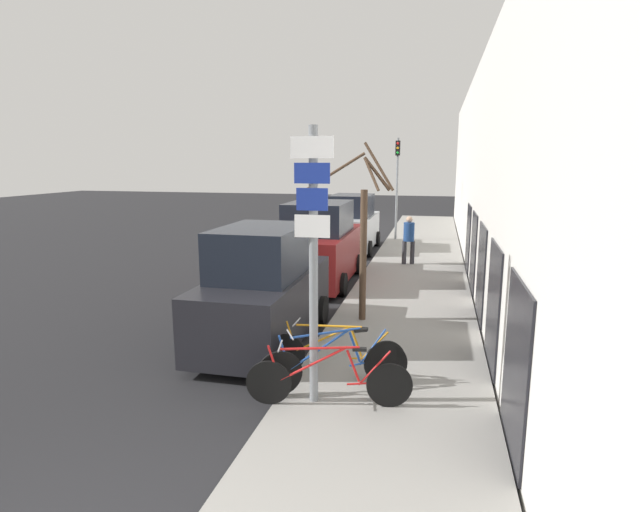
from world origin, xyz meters
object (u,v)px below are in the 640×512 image
(signpost, at_px, (313,257))
(street_tree, at_px, (364,238))
(bicycle_0, at_px, (329,380))
(parked_car_1, at_px, (320,247))
(bicycle_1, at_px, (334,364))
(traffic_light, at_px, (397,175))
(parked_car_0, at_px, (264,291))
(bicycle_2, at_px, (336,353))
(pedestrian_near, at_px, (409,237))
(parked_car_2, at_px, (352,225))

(signpost, xyz_separation_m, street_tree, (0.12, 4.00, -0.32))
(bicycle_0, xyz_separation_m, parked_car_1, (-1.98, 7.81, 0.57))
(bicycle_1, xyz_separation_m, traffic_light, (-0.35, 15.45, 2.47))
(parked_car_0, bearing_deg, street_tree, 39.39)
(bicycle_1, height_order, parked_car_1, parked_car_1)
(bicycle_2, height_order, pedestrian_near, pedestrian_near)
(traffic_light, bearing_deg, bicycle_0, -88.58)
(bicycle_2, bearing_deg, pedestrian_near, -3.36)
(bicycle_1, relative_size, bicycle_2, 0.92)
(bicycle_2, relative_size, parked_car_2, 0.56)
(parked_car_0, xyz_separation_m, pedestrian_near, (2.41, 7.90, 0.03))
(street_tree, bearing_deg, parked_car_0, -140.77)
(bicycle_1, relative_size, pedestrian_near, 1.30)
(parked_car_2, height_order, street_tree, street_tree)
(bicycle_1, distance_m, parked_car_2, 13.13)
(bicycle_2, distance_m, street_tree, 3.39)
(bicycle_1, distance_m, street_tree, 3.84)
(pedestrian_near, relative_size, traffic_light, 0.37)
(bicycle_0, bearing_deg, bicycle_1, -6.14)
(parked_car_0, height_order, street_tree, street_tree)
(signpost, bearing_deg, parked_car_0, 123.19)
(signpost, distance_m, traffic_light, 15.91)
(parked_car_1, relative_size, street_tree, 1.15)
(signpost, relative_size, pedestrian_near, 2.41)
(parked_car_0, xyz_separation_m, parked_car_2, (-0.06, 10.88, -0.03))
(parked_car_2, bearing_deg, traffic_light, 57.67)
(bicycle_2, height_order, parked_car_2, parked_car_2)
(traffic_light, bearing_deg, street_tree, -88.70)
(parked_car_1, relative_size, pedestrian_near, 2.72)
(signpost, height_order, parked_car_1, signpost)
(street_tree, bearing_deg, parked_car_1, 116.63)
(signpost, height_order, parked_car_2, signpost)
(street_tree, relative_size, traffic_light, 0.87)
(bicycle_2, xyz_separation_m, parked_car_0, (-1.81, 1.60, 0.54))
(parked_car_1, distance_m, traffic_light, 8.55)
(bicycle_0, xyz_separation_m, bicycle_1, (-0.04, 0.54, 0.02))
(bicycle_1, height_order, traffic_light, traffic_light)
(bicycle_0, distance_m, bicycle_2, 1.05)
(parked_car_0, xyz_separation_m, traffic_light, (1.52, 13.35, 1.96))
(parked_car_2, bearing_deg, pedestrian_near, -50.12)
(bicycle_1, bearing_deg, traffic_light, -26.96)
(parked_car_0, distance_m, parked_car_2, 10.88)
(street_tree, bearing_deg, parked_car_2, 101.09)
(bicycle_1, xyz_separation_m, pedestrian_near, (0.54, 10.00, 0.54))
(bicycle_2, relative_size, street_tree, 0.60)
(signpost, distance_m, parked_car_2, 13.59)
(bicycle_0, distance_m, parked_car_2, 13.67)
(bicycle_0, height_order, parked_car_0, parked_car_0)
(parked_car_2, distance_m, traffic_light, 3.54)
(signpost, height_order, traffic_light, traffic_light)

